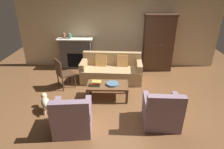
{
  "coord_description": "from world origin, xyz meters",
  "views": [
    {
      "loc": [
        -0.08,
        -4.39,
        2.82
      ],
      "look_at": [
        -0.19,
        0.48,
        0.55
      ],
      "focal_mm": 30.62,
      "sensor_mm": 36.0,
      "label": 1
    }
  ],
  "objects": [
    {
      "name": "mantel_vase_jade",
      "position": [
        -1.73,
        2.28,
        1.2
      ],
      "size": [
        0.13,
        0.13,
        0.17
      ],
      "primitive_type": "cylinder",
      "color": "slate",
      "rests_on": "fireplace"
    },
    {
      "name": "mantel_vase_terracotta",
      "position": [
        -1.93,
        2.28,
        1.21
      ],
      "size": [
        0.12,
        0.12,
        0.18
      ],
      "primitive_type": "cylinder",
      "color": "#A86042",
      "rests_on": "fireplace"
    },
    {
      "name": "book_stack",
      "position": [
        -0.6,
        0.06,
        0.48
      ],
      "size": [
        0.27,
        0.2,
        0.12
      ],
      "color": "#427A4C",
      "rests_on": "coffee_table"
    },
    {
      "name": "coffee_table",
      "position": [
        -0.3,
        0.13,
        0.37
      ],
      "size": [
        1.1,
        0.6,
        0.42
      ],
      "color": "brown",
      "rests_on": "ground"
    },
    {
      "name": "armchair_near_left",
      "position": [
        -0.97,
        -1.18,
        0.32
      ],
      "size": [
        0.84,
        0.84,
        0.88
      ],
      "color": "gray",
      "rests_on": "ground"
    },
    {
      "name": "armchair_near_right",
      "position": [
        0.93,
        -0.94,
        0.32
      ],
      "size": [
        0.8,
        0.79,
        0.88
      ],
      "color": "gray",
      "rests_on": "ground"
    },
    {
      "name": "ground_plane",
      "position": [
        0.0,
        0.0,
        0.0
      ],
      "size": [
        9.6,
        9.6,
        0.0
      ],
      "primitive_type": "plane",
      "color": "brown"
    },
    {
      "name": "armoire",
      "position": [
        1.4,
        2.22,
        0.99
      ],
      "size": [
        1.06,
        0.57,
        1.97
      ],
      "color": "#472D1E",
      "rests_on": "ground"
    },
    {
      "name": "side_chair_wooden",
      "position": [
        -1.65,
        0.7,
        0.51
      ],
      "size": [
        0.62,
        0.62,
        0.9
      ],
      "color": "#472D1E",
      "rests_on": "ground"
    },
    {
      "name": "fruit_bowl",
      "position": [
        -0.16,
        0.11,
        0.45
      ],
      "size": [
        0.33,
        0.33,
        0.05
      ],
      "primitive_type": "cylinder",
      "color": "slate",
      "rests_on": "coffee_table"
    },
    {
      "name": "dog",
      "position": [
        -1.79,
        -0.5,
        0.25
      ],
      "size": [
        0.35,
        0.53,
        0.39
      ],
      "color": "beige",
      "rests_on": "ground"
    },
    {
      "name": "couch",
      "position": [
        -0.22,
        1.27,
        0.32
      ],
      "size": [
        1.95,
        0.93,
        0.86
      ],
      "color": "tan",
      "rests_on": "ground"
    },
    {
      "name": "back_wall",
      "position": [
        0.0,
        2.55,
        1.4
      ],
      "size": [
        7.2,
        0.1,
        2.8
      ],
      "primitive_type": "cube",
      "color": "beige",
      "rests_on": "ground"
    },
    {
      "name": "fireplace",
      "position": [
        -1.55,
        2.3,
        0.57
      ],
      "size": [
        1.26,
        0.48,
        1.12
      ],
      "color": "#4C4947",
      "rests_on": "ground"
    }
  ]
}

